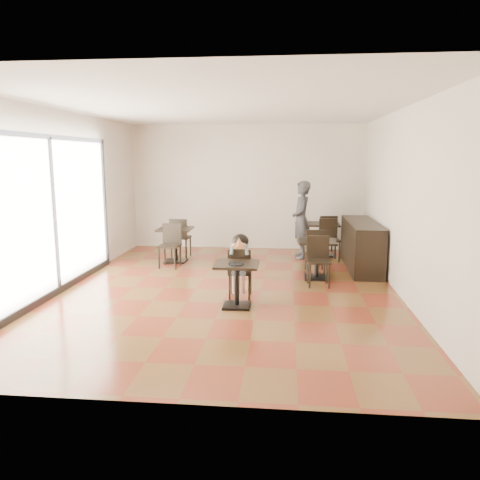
# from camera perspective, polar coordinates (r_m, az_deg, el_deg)

# --- Properties ---
(floor) EXTENTS (6.00, 8.00, 0.01)m
(floor) POSITION_cam_1_polar(r_m,az_deg,el_deg) (8.51, -1.47, -6.07)
(floor) COLOR maroon
(floor) RESTS_ON ground
(ceiling) EXTENTS (6.00, 8.00, 0.01)m
(ceiling) POSITION_cam_1_polar(r_m,az_deg,el_deg) (8.22, -1.57, 15.89)
(ceiling) COLOR white
(ceiling) RESTS_ON floor
(wall_back) EXTENTS (6.00, 0.01, 3.20)m
(wall_back) POSITION_cam_1_polar(r_m,az_deg,el_deg) (12.18, 0.84, 6.46)
(wall_back) COLOR beige
(wall_back) RESTS_ON floor
(wall_front) EXTENTS (6.00, 0.01, 3.20)m
(wall_front) POSITION_cam_1_polar(r_m,az_deg,el_deg) (4.31, -8.16, -0.26)
(wall_front) COLOR beige
(wall_front) RESTS_ON floor
(wall_left) EXTENTS (0.01, 8.00, 3.20)m
(wall_left) POSITION_cam_1_polar(r_m,az_deg,el_deg) (9.09, -20.70, 4.59)
(wall_left) COLOR beige
(wall_left) RESTS_ON floor
(wall_right) EXTENTS (0.01, 8.00, 3.20)m
(wall_right) POSITION_cam_1_polar(r_m,az_deg,el_deg) (8.39, 19.33, 4.26)
(wall_right) COLOR beige
(wall_right) RESTS_ON floor
(storefront_window) EXTENTS (0.04, 4.50, 2.60)m
(storefront_window) POSITION_cam_1_polar(r_m,az_deg,el_deg) (8.65, -21.89, 2.93)
(storefront_window) COLOR white
(storefront_window) RESTS_ON floor
(child_table) EXTENTS (0.68, 0.68, 0.72)m
(child_table) POSITION_cam_1_polar(r_m,az_deg,el_deg) (7.47, -0.38, -5.52)
(child_table) COLOR black
(child_table) RESTS_ON floor
(child_chair) EXTENTS (0.39, 0.39, 0.86)m
(child_chair) POSITION_cam_1_polar(r_m,az_deg,el_deg) (7.98, 0.04, -3.96)
(child_chair) COLOR black
(child_chair) RESTS_ON floor
(child) EXTENTS (0.39, 0.54, 1.08)m
(child) POSITION_cam_1_polar(r_m,az_deg,el_deg) (7.95, 0.04, -3.18)
(child) COLOR slate
(child) RESTS_ON child_chair
(plate) EXTENTS (0.24, 0.24, 0.01)m
(plate) POSITION_cam_1_polar(r_m,az_deg,el_deg) (7.28, -0.47, -2.96)
(plate) COLOR black
(plate) RESTS_ON child_table
(pizza_slice) EXTENTS (0.25, 0.19, 0.06)m
(pizza_slice) POSITION_cam_1_polar(r_m,az_deg,el_deg) (7.69, -0.10, -0.62)
(pizza_slice) COLOR #F0C47C
(pizza_slice) RESTS_ON child
(adult_patron) EXTENTS (0.52, 0.72, 1.82)m
(adult_patron) POSITION_cam_1_polar(r_m,az_deg,el_deg) (11.10, 7.49, 2.46)
(adult_patron) COLOR #39393E
(adult_patron) RESTS_ON floor
(cafe_table_mid) EXTENTS (0.76, 0.76, 0.76)m
(cafe_table_mid) POSITION_cam_1_polar(r_m,az_deg,el_deg) (9.32, 9.35, -2.36)
(cafe_table_mid) COLOR black
(cafe_table_mid) RESTS_ON floor
(cafe_table_left) EXTENTS (0.80, 0.80, 0.78)m
(cafe_table_left) POSITION_cam_1_polar(r_m,az_deg,el_deg) (10.76, -7.86, -0.61)
(cafe_table_left) COLOR black
(cafe_table_left) RESTS_ON floor
(cafe_table_back) EXTENTS (0.85, 0.85, 0.80)m
(cafe_table_back) POSITION_cam_1_polar(r_m,az_deg,el_deg) (11.50, 10.07, 0.06)
(cafe_table_back) COLOR black
(cafe_table_back) RESTS_ON floor
(chair_mid_a) EXTENTS (0.43, 0.43, 0.92)m
(chair_mid_a) POSITION_cam_1_polar(r_m,az_deg,el_deg) (9.84, 9.16, -1.24)
(chair_mid_a) COLOR black
(chair_mid_a) RESTS_ON floor
(chair_mid_b) EXTENTS (0.43, 0.43, 0.92)m
(chair_mid_b) POSITION_cam_1_polar(r_m,az_deg,el_deg) (8.77, 9.58, -2.64)
(chair_mid_b) COLOR black
(chair_mid_b) RESTS_ON floor
(chair_left_a) EXTENTS (0.46, 0.46, 0.94)m
(chair_left_a) POSITION_cam_1_polar(r_m,az_deg,el_deg) (11.27, -7.22, 0.30)
(chair_left_a) COLOR black
(chair_left_a) RESTS_ON floor
(chair_left_b) EXTENTS (0.46, 0.46, 0.94)m
(chair_left_b) POSITION_cam_1_polar(r_m,az_deg,el_deg) (10.22, -8.59, -0.74)
(chair_left_b) COLOR black
(chair_left_b) RESTS_ON floor
(chair_back_a) EXTENTS (0.49, 0.49, 0.96)m
(chair_back_a) POSITION_cam_1_polar(r_m,az_deg,el_deg) (11.81, 10.50, 0.70)
(chair_back_a) COLOR black
(chair_back_a) RESTS_ON floor
(chair_back_b) EXTENTS (0.49, 0.49, 0.96)m
(chair_back_b) POSITION_cam_1_polar(r_m,az_deg,el_deg) (10.96, 10.87, -0.03)
(chair_back_b) COLOR black
(chair_back_b) RESTS_ON floor
(service_counter) EXTENTS (0.60, 2.40, 1.00)m
(service_counter) POSITION_cam_1_polar(r_m,az_deg,el_deg) (10.41, 14.56, -0.58)
(service_counter) COLOR black
(service_counter) RESTS_ON floor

